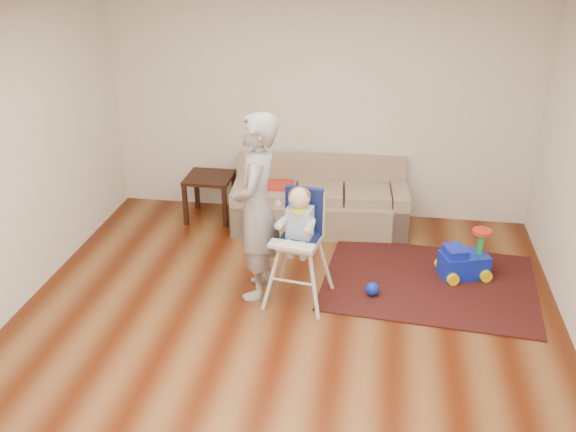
# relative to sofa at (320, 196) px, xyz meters

# --- Properties ---
(ground) EXTENTS (5.50, 5.50, 0.00)m
(ground) POSITION_rel_sofa_xyz_m (-0.08, -2.30, -0.39)
(ground) COLOR #4C1A08
(ground) RESTS_ON ground
(room_envelope) EXTENTS (5.04, 5.52, 2.72)m
(room_envelope) POSITION_rel_sofa_xyz_m (-0.08, -1.77, 1.49)
(room_envelope) COLOR silver
(room_envelope) RESTS_ON ground
(sofa) EXTENTS (2.07, 0.98, 0.78)m
(sofa) POSITION_rel_sofa_xyz_m (0.00, 0.00, 0.00)
(sofa) COLOR gray
(sofa) RESTS_ON ground
(side_table) EXTENTS (0.54, 0.54, 0.54)m
(side_table) POSITION_rel_sofa_xyz_m (-1.34, 0.04, -0.12)
(side_table) COLOR black
(side_table) RESTS_ON ground
(area_rug) EXTENTS (2.19, 1.72, 0.02)m
(area_rug) POSITION_rel_sofa_xyz_m (1.24, -1.13, -0.38)
(area_rug) COLOR black
(area_rug) RESTS_ON ground
(ride_on_toy) EXTENTS (0.54, 0.46, 0.50)m
(ride_on_toy) POSITION_rel_sofa_xyz_m (1.58, -0.95, -0.12)
(ride_on_toy) COLOR #0F27CD
(ride_on_toy) RESTS_ON area_rug
(toy_ball) EXTENTS (0.14, 0.14, 0.14)m
(toy_ball) POSITION_rel_sofa_xyz_m (0.68, -1.48, -0.30)
(toy_ball) COLOR #0F27CD
(toy_ball) RESTS_ON area_rug
(high_chair) EXTENTS (0.61, 0.61, 1.17)m
(high_chair) POSITION_rel_sofa_xyz_m (-0.01, -1.63, 0.17)
(high_chair) COLOR silver
(high_chair) RESTS_ON ground
(adult) EXTENTS (0.44, 0.66, 1.80)m
(adult) POSITION_rel_sofa_xyz_m (-0.42, -1.55, 0.51)
(adult) COLOR #9B9B9E
(adult) RESTS_ON ground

